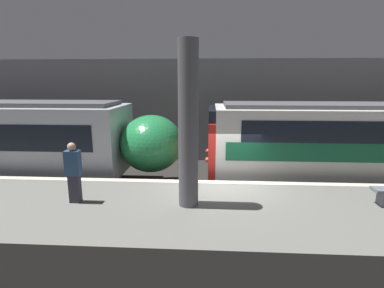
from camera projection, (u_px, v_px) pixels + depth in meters
name	position (u px, v px, depth m)	size (l,w,h in m)	color
ground_plane	(222.00, 212.00, 9.88)	(120.00, 120.00, 0.00)	#282623
platform	(226.00, 226.00, 7.78)	(40.00, 4.06, 1.08)	slate
station_rear_barrier	(219.00, 111.00, 15.72)	(50.00, 0.15, 5.32)	gray
support_pillar_near	(188.00, 126.00, 7.39)	(0.50, 0.50, 4.15)	#56565B
person_waiting	(74.00, 171.00, 7.81)	(0.38, 0.24, 1.62)	#2D2D38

